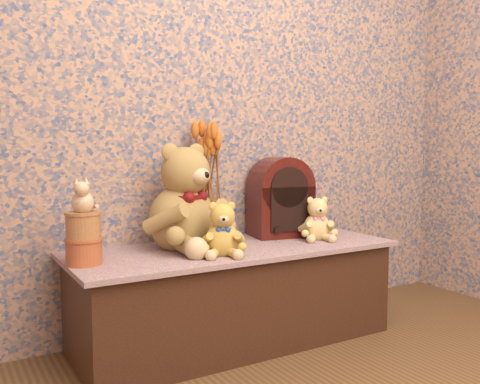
% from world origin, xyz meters
% --- Properties ---
extents(display_shelf, '(1.42, 0.55, 0.42)m').
position_xyz_m(display_shelf, '(0.00, 1.23, 0.21)').
color(display_shelf, '#3B4C78').
rests_on(display_shelf, ground).
extents(teddy_large, '(0.50, 0.55, 0.48)m').
position_xyz_m(teddy_large, '(-0.21, 1.31, 0.66)').
color(teddy_large, olive).
rests_on(teddy_large, display_shelf).
extents(teddy_medium, '(0.25, 0.27, 0.23)m').
position_xyz_m(teddy_medium, '(-0.13, 1.10, 0.54)').
color(teddy_medium, '#AF8531').
rests_on(teddy_medium, display_shelf).
extents(teddy_small, '(0.24, 0.25, 0.21)m').
position_xyz_m(teddy_small, '(0.41, 1.18, 0.53)').
color(teddy_small, tan).
rests_on(teddy_small, display_shelf).
extents(cathedral_radio, '(0.31, 0.24, 0.38)m').
position_xyz_m(cathedral_radio, '(0.32, 1.35, 0.61)').
color(cathedral_radio, '#3C100B').
rests_on(cathedral_radio, display_shelf).
extents(ceramic_vase, '(0.12, 0.12, 0.18)m').
position_xyz_m(ceramic_vase, '(-0.04, 1.38, 0.51)').
color(ceramic_vase, tan).
rests_on(ceramic_vase, display_shelf).
extents(dried_stalks, '(0.30, 0.30, 0.44)m').
position_xyz_m(dried_stalks, '(-0.04, 1.38, 0.83)').
color(dried_stalks, '#CB6320').
rests_on(dried_stalks, ceramic_vase).
extents(biscuit_tin_lower, '(0.17, 0.17, 0.09)m').
position_xyz_m(biscuit_tin_lower, '(-0.64, 1.21, 0.47)').
color(biscuit_tin_lower, '#CA7B3B').
rests_on(biscuit_tin_lower, display_shelf).
extents(biscuit_tin_upper, '(0.16, 0.16, 0.10)m').
position_xyz_m(biscuit_tin_upper, '(-0.64, 1.21, 0.57)').
color(biscuit_tin_upper, tan).
rests_on(biscuit_tin_upper, biscuit_tin_lower).
extents(cat_figurine, '(0.12, 0.13, 0.13)m').
position_xyz_m(cat_figurine, '(-0.64, 1.21, 0.68)').
color(cat_figurine, silver).
rests_on(cat_figurine, biscuit_tin_upper).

